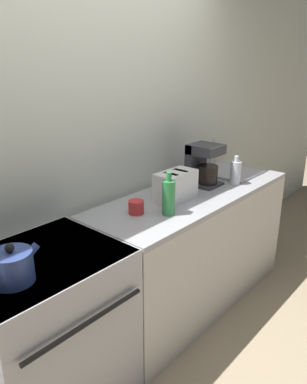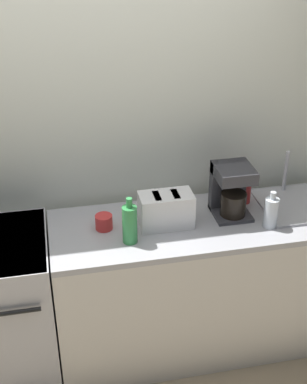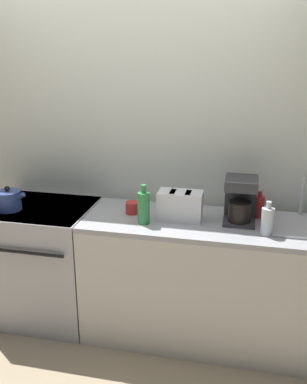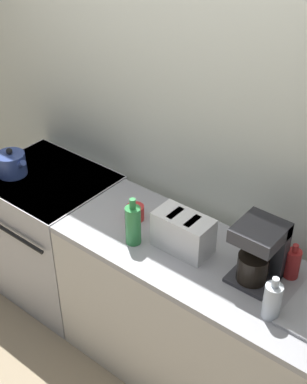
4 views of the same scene
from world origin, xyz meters
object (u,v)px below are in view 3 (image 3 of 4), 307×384
Objects in this scene: kettle at (9,200)px; cup_red at (132,208)px; bottle_red at (259,206)px; coffee_maker at (241,199)px; stove at (44,260)px; toaster at (180,206)px; bottle_clear at (267,221)px; bottle_green at (144,207)px.

cup_red is at bearing 8.01° from kettle.
kettle is 1.78m from bottle_red.
coffee_maker is at bearing 1.44° from cup_red.
cup_red reaches higher than stove.
coffee_maker is at bearing 7.79° from toaster.
coffee_maker is (0.40, 0.05, 0.06)m from toaster.
bottle_clear is at bearing -1.31° from kettle.
stove is 0.86m from cup_red.
bottle_clear is (0.17, -0.19, -0.07)m from coffee_maker.
cup_red is at bearing 169.72° from bottle_clear.
toaster is 0.26m from bottle_green.
coffee_maker is (1.64, 0.14, 0.09)m from kettle.
kettle is 1.24m from toaster.
stove is 1.57m from coffee_maker.
bottle_red is at bearing 7.92° from cup_red.
stove is 0.56m from kettle.
coffee_maker is at bearing 5.03° from kettle.
stove is at bearing 175.02° from bottle_clear.
cup_red is (-0.35, 0.04, -0.06)m from toaster.
stove is 9.39× the size of cup_red.
bottle_clear is at bearing -46.76° from coffee_maker.
coffee_maker is at bearing -141.10° from bottle_red.
coffee_maker is 0.18m from bottle_red.
coffee_maker is 1.15× the size of bottle_green.
bottle_red reaches higher than stove.
bottle_clear is at bearing -80.73° from bottle_red.
coffee_maker is (1.45, 0.04, 0.61)m from stove.
cup_red is at bearing -178.56° from coffee_maker.
toaster is (1.05, -0.01, 0.54)m from stove.
toaster is (1.24, 0.09, 0.03)m from kettle.
kettle is 0.84× the size of bottle_green.
kettle is at bearing -171.99° from cup_red.
cup_red is at bearing -172.08° from bottle_red.
coffee_maker reaches higher than bottle_green.
kettle is (-0.18, -0.10, 0.52)m from stove.
toaster is 3.09× the size of cup_red.
cup_red is (-0.12, 0.16, -0.07)m from bottle_green.
bottle_red is at bearing 38.90° from coffee_maker.
coffee_maker is 0.26m from bottle_clear.
bottle_red is at bearing 7.97° from kettle.
toaster is at bearing -5.87° from cup_red.
bottle_green is (0.83, -0.13, 0.56)m from stove.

